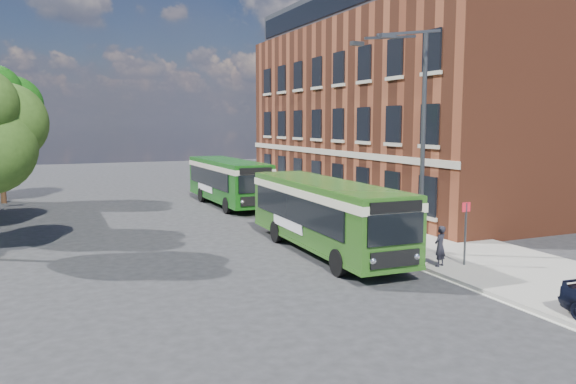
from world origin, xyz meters
name	(u,v)px	position (x,y,z in m)	size (l,w,h in m)	color
ground	(284,258)	(0.00, 0.00, 0.00)	(120.00, 120.00, 0.00)	#252527
pavement	(341,216)	(7.00, 8.00, 0.07)	(6.00, 48.00, 0.15)	gray
kerb_line	(293,220)	(3.95, 8.00, 0.01)	(0.12, 48.00, 0.01)	beige
brick_office	(404,101)	(14.00, 12.00, 6.97)	(12.10, 26.00, 14.20)	brown
street_lamp	(416,140)	(4.84, -2.00, 4.79)	(2.96, 2.38, 9.00)	#37393D
bus_stop_sign	(465,229)	(5.60, -4.20, 1.51)	(0.35, 0.08, 2.52)	#37393D
bus_front	(325,210)	(1.99, 0.31, 1.83)	(2.85, 11.07, 3.02)	#275618
bus_rear	(228,178)	(2.33, 15.03, 1.83)	(2.80, 10.42, 3.02)	#134F12
pedestrian_a	(440,246)	(4.60, -4.01, 0.91)	(0.56, 0.37, 1.53)	black
pedestrian_b	(404,232)	(4.81, -1.44, 0.96)	(0.79, 0.62, 1.63)	black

